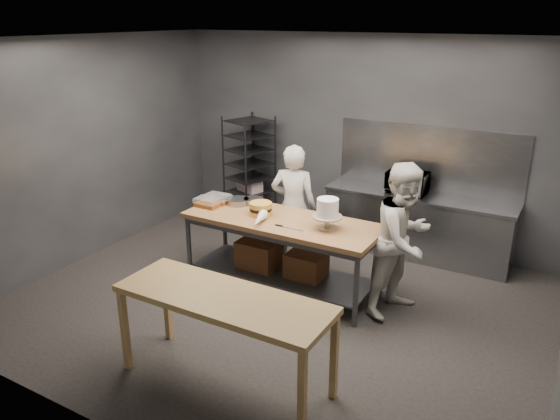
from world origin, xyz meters
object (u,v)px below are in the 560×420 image
at_px(chef_right, 404,240).
at_px(chef_behind, 293,207).
at_px(microwave, 407,182).
at_px(layer_cake, 261,209).
at_px(speed_rack, 250,172).
at_px(frosted_cake_stand, 328,210).
at_px(work_table, 281,245).
at_px(near_counter, 224,305).

bearing_deg(chef_right, chef_behind, 92.70).
height_order(microwave, layer_cake, microwave).
height_order(speed_rack, frosted_cake_stand, speed_rack).
bearing_deg(speed_rack, work_table, -47.66).
bearing_deg(chef_right, frosted_cake_stand, 123.11).
relative_size(near_counter, chef_behind, 1.19).
bearing_deg(chef_behind, layer_cake, 67.52).
bearing_deg(chef_right, speed_rack, 81.55).
bearing_deg(chef_behind, work_table, 90.94).
height_order(speed_rack, layer_cake, speed_rack).
height_order(work_table, near_counter, work_table).
relative_size(work_table, frosted_cake_stand, 6.59).
xyz_separation_m(work_table, microwave, (0.98, 1.79, 0.48)).
distance_m(near_counter, chef_behind, 2.62).
bearing_deg(chef_behind, frosted_cake_stand, 125.59).
bearing_deg(work_table, speed_rack, 132.34).
bearing_deg(work_table, chef_behind, 105.26).
height_order(work_table, chef_behind, chef_behind).
bearing_deg(work_table, near_counter, -75.08).
relative_size(work_table, speed_rack, 1.37).
bearing_deg(frosted_cake_stand, layer_cake, 179.06).
relative_size(chef_right, frosted_cake_stand, 4.84).
xyz_separation_m(frosted_cake_stand, layer_cake, (-0.90, 0.01, -0.15)).
height_order(microwave, frosted_cake_stand, frosted_cake_stand).
relative_size(microwave, layer_cake, 1.98).
height_order(chef_behind, microwave, chef_behind).
bearing_deg(work_table, chef_right, 7.35).
distance_m(work_table, layer_cake, 0.51).
xyz_separation_m(microwave, layer_cake, (-1.26, -1.81, -0.05)).
xyz_separation_m(speed_rack, chef_behind, (1.38, -1.07, -0.02)).
bearing_deg(work_table, frosted_cake_stand, -2.97).
bearing_deg(frosted_cake_stand, work_table, 177.03).
height_order(chef_right, frosted_cake_stand, chef_right).
bearing_deg(layer_cake, microwave, 55.27).
height_order(chef_behind, frosted_cake_stand, chef_behind).
height_order(speed_rack, chef_behind, speed_rack).
height_order(near_counter, chef_behind, chef_behind).
bearing_deg(microwave, speed_rack, -178.20).
height_order(chef_right, layer_cake, chef_right).
relative_size(frosted_cake_stand, layer_cake, 1.33).
distance_m(speed_rack, microwave, 2.55).
bearing_deg(chef_right, layer_cake, 115.05).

